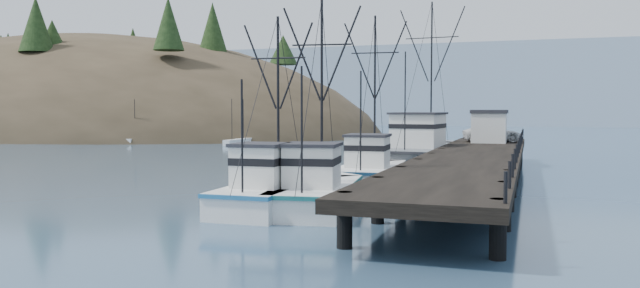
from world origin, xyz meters
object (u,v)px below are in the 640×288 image
(work_vessel, at_px, (426,153))
(pickup_truck, at_px, (493,134))
(pier, at_px, (472,159))
(motorboat, at_px, (249,159))
(trawler_near, at_px, (318,192))
(trawler_mid, at_px, (272,192))
(trawler_far, at_px, (372,171))
(pier_shed, at_px, (489,126))

(work_vessel, xyz_separation_m, pickup_truck, (5.14, 4.68, 1.49))
(pier, relative_size, motorboat, 8.71)
(trawler_near, relative_size, trawler_mid, 1.09)
(pier, height_order, trawler_far, trawler_far)
(pier, height_order, motorboat, pier)
(trawler_near, bearing_deg, pier_shed, 75.94)
(trawler_near, bearing_deg, pickup_truck, 76.28)
(trawler_near, height_order, pier_shed, trawler_near)
(pier_shed, xyz_separation_m, pickup_truck, (0.22, 1.59, -0.70))
(pier_shed, distance_m, motorboat, 22.92)
(trawler_mid, height_order, motorboat, trawler_mid)
(trawler_far, height_order, pier_shed, trawler_far)
(trawler_mid, distance_m, motorboat, 30.66)
(trawler_mid, relative_size, work_vessel, 0.56)
(pier, height_order, pier_shed, pier_shed)
(motorboat, bearing_deg, pier_shed, -28.14)
(work_vessel, distance_m, motorboat, 18.10)
(trawler_far, height_order, motorboat, trawler_far)
(trawler_near, distance_m, pickup_truck, 28.51)
(trawler_near, relative_size, motorboat, 2.13)
(trawler_far, bearing_deg, pier, 11.53)
(pier, height_order, trawler_mid, trawler_mid)
(pier_shed, bearing_deg, trawler_near, -104.06)
(trawler_mid, relative_size, pier_shed, 3.07)
(trawler_near, height_order, trawler_far, trawler_far)
(pier_shed, bearing_deg, work_vessel, -147.84)
(work_vessel, xyz_separation_m, motorboat, (-17.74, 3.35, -1.23))
(trawler_far, xyz_separation_m, pier_shed, (6.46, 15.38, 2.60))
(pier, distance_m, motorboat, 26.72)
(trawler_near, distance_m, work_vessel, 23.02)
(pickup_truck, bearing_deg, work_vessel, 118.41)
(pier, bearing_deg, trawler_mid, -123.15)
(trawler_mid, bearing_deg, motorboat, 117.30)
(pier, relative_size, trawler_far, 3.86)
(trawler_far, bearing_deg, trawler_near, -90.35)
(trawler_near, relative_size, pier_shed, 3.36)
(pier_shed, bearing_deg, motorboat, 179.35)
(pier, distance_m, work_vessel, 11.99)
(trawler_mid, bearing_deg, pickup_truck, 72.83)
(trawler_mid, xyz_separation_m, trawler_far, (2.14, 11.61, 0.00))
(trawler_mid, distance_m, work_vessel, 24.18)
(trawler_near, distance_m, pier_shed, 26.98)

